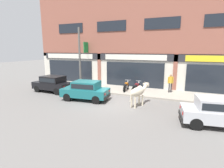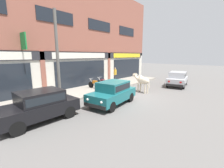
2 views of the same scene
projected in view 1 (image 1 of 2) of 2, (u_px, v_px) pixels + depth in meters
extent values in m
plane|color=#605E5B|center=(112.00, 103.00, 12.61)|extent=(90.00, 90.00, 0.00)
cube|color=gray|center=(128.00, 91.00, 16.06)|extent=(19.00, 3.29, 0.15)
cube|color=#8E5142|center=(136.00, 20.00, 16.52)|extent=(23.00, 0.55, 7.07)
cube|color=beige|center=(135.00, 71.00, 17.47)|extent=(23.00, 0.55, 3.40)
cube|color=#28282D|center=(134.00, 57.00, 16.92)|extent=(22.08, 0.08, 0.64)
cube|color=black|center=(70.00, 71.00, 20.23)|extent=(5.83, 0.10, 2.40)
cube|color=silver|center=(69.00, 56.00, 19.88)|extent=(6.13, 0.05, 0.52)
cube|color=#8E5142|center=(99.00, 69.00, 18.70)|extent=(0.36, 0.12, 3.40)
cube|color=black|center=(134.00, 75.00, 17.25)|extent=(5.83, 0.10, 2.40)
cube|color=silver|center=(134.00, 57.00, 16.90)|extent=(6.13, 0.05, 0.52)
cube|color=#8E5142|center=(175.00, 73.00, 15.72)|extent=(0.36, 0.12, 3.40)
cube|color=black|center=(224.00, 80.00, 14.27)|extent=(5.83, 0.10, 2.40)
cube|color=black|center=(70.00, 28.00, 19.19)|extent=(3.13, 0.06, 1.00)
cube|color=black|center=(111.00, 26.00, 17.29)|extent=(3.13, 0.06, 1.00)
cube|color=black|center=(162.00, 23.00, 15.39)|extent=(3.13, 0.06, 1.00)
cube|color=#197A38|center=(86.00, 47.00, 18.38)|extent=(0.08, 0.80, 1.10)
ellipsoid|color=beige|center=(137.00, 92.00, 11.67)|extent=(0.97, 1.49, 0.60)
sphere|color=beige|center=(140.00, 88.00, 11.82)|extent=(0.32, 0.32, 0.32)
cylinder|color=beige|center=(139.00, 100.00, 12.20)|extent=(0.12, 0.12, 0.72)
cylinder|color=beige|center=(143.00, 100.00, 12.01)|extent=(0.12, 0.12, 0.72)
cylinder|color=beige|center=(132.00, 102.00, 11.58)|extent=(0.12, 0.12, 0.72)
cylinder|color=beige|center=(135.00, 103.00, 11.39)|extent=(0.12, 0.12, 0.72)
cylinder|color=beige|center=(144.00, 88.00, 12.22)|extent=(0.38, 0.52, 0.43)
cube|color=beige|center=(146.00, 85.00, 12.38)|extent=(0.33, 0.41, 0.26)
cube|color=tan|center=(148.00, 85.00, 12.51)|extent=(0.20, 0.19, 0.14)
cone|color=beige|center=(145.00, 82.00, 12.38)|extent=(0.09, 0.13, 0.19)
cone|color=beige|center=(147.00, 83.00, 12.25)|extent=(0.09, 0.13, 0.19)
cube|color=beige|center=(144.00, 84.00, 12.42)|extent=(0.15, 0.09, 0.10)
cube|color=beige|center=(148.00, 84.00, 12.20)|extent=(0.15, 0.09, 0.10)
cylinder|color=beige|center=(131.00, 97.00, 11.18)|extent=(0.09, 0.17, 0.60)
cylinder|color=black|center=(191.00, 113.00, 9.73)|extent=(0.62, 0.27, 0.60)
cylinder|color=black|center=(196.00, 124.00, 8.36)|extent=(0.62, 0.27, 0.60)
cube|color=#B2B5BA|center=(219.00, 115.00, 8.71)|extent=(3.71, 2.15, 0.60)
cube|color=#B2B5BA|center=(218.00, 104.00, 8.62)|extent=(2.11, 1.73, 0.56)
cube|color=black|center=(218.00, 104.00, 8.62)|extent=(1.96, 1.72, 0.35)
cube|color=black|center=(181.00, 116.00, 9.17)|extent=(0.36, 1.52, 0.20)
cube|color=red|center=(180.00, 107.00, 9.58)|extent=(0.06, 0.16, 0.14)
cube|color=red|center=(183.00, 113.00, 8.64)|extent=(0.06, 0.16, 0.14)
cylinder|color=black|center=(37.00, 89.00, 15.73)|extent=(0.61, 0.20, 0.60)
cylinder|color=black|center=(49.00, 86.00, 17.00)|extent=(0.61, 0.20, 0.60)
cylinder|color=black|center=(57.00, 92.00, 14.76)|extent=(0.61, 0.20, 0.60)
cylinder|color=black|center=(68.00, 88.00, 16.04)|extent=(0.61, 0.20, 0.60)
cube|color=black|center=(53.00, 85.00, 15.82)|extent=(3.55, 1.72, 0.60)
cube|color=black|center=(53.00, 79.00, 15.67)|extent=(1.95, 1.50, 0.56)
cube|color=black|center=(53.00, 79.00, 15.67)|extent=(1.80, 1.52, 0.35)
cube|color=black|center=(39.00, 86.00, 16.59)|extent=(0.17, 1.52, 0.20)
cube|color=black|center=(68.00, 90.00, 15.14)|extent=(0.17, 1.52, 0.20)
sphere|color=silver|center=(34.00, 84.00, 16.12)|extent=(0.14, 0.14, 0.14)
sphere|color=silver|center=(42.00, 82.00, 16.97)|extent=(0.14, 0.14, 0.14)
cube|color=red|center=(64.00, 87.00, 14.63)|extent=(0.04, 0.16, 0.14)
cube|color=red|center=(72.00, 85.00, 15.51)|extent=(0.04, 0.16, 0.14)
cylinder|color=black|center=(67.00, 97.00, 12.99)|extent=(0.62, 0.25, 0.60)
cylinder|color=black|center=(76.00, 93.00, 14.34)|extent=(0.62, 0.25, 0.60)
cylinder|color=black|center=(96.00, 100.00, 12.34)|extent=(0.62, 0.25, 0.60)
cylinder|color=black|center=(103.00, 95.00, 13.69)|extent=(0.62, 0.25, 0.60)
cube|color=#196066|center=(85.00, 92.00, 13.28)|extent=(3.66, 1.99, 0.60)
cube|color=#196066|center=(86.00, 85.00, 13.14)|extent=(2.05, 1.65, 0.56)
cube|color=black|center=(86.00, 85.00, 13.14)|extent=(1.90, 1.65, 0.35)
cube|color=black|center=(65.00, 93.00, 13.81)|extent=(0.29, 1.52, 0.20)
cube|color=black|center=(107.00, 97.00, 12.84)|extent=(0.29, 1.52, 0.20)
sphere|color=silver|center=(62.00, 91.00, 13.31)|extent=(0.14, 0.14, 0.14)
sphere|color=silver|center=(68.00, 88.00, 14.21)|extent=(0.14, 0.14, 0.14)
cube|color=red|center=(105.00, 94.00, 12.30)|extent=(0.05, 0.16, 0.14)
cube|color=red|center=(109.00, 91.00, 13.23)|extent=(0.05, 0.16, 0.14)
cylinder|color=black|center=(128.00, 86.00, 16.33)|extent=(0.15, 0.57, 0.56)
cylinder|color=black|center=(124.00, 89.00, 15.16)|extent=(0.15, 0.57, 0.56)
cube|color=#B2B5BA|center=(126.00, 87.00, 15.72)|extent=(0.23, 0.34, 0.24)
cube|color=orange|center=(127.00, 84.00, 15.82)|extent=(0.27, 0.42, 0.24)
cube|color=black|center=(125.00, 85.00, 15.45)|extent=(0.26, 0.54, 0.12)
cylinder|color=#B2B5BA|center=(128.00, 83.00, 16.21)|extent=(0.06, 0.27, 0.59)
cylinder|color=#B2B5BA|center=(128.00, 80.00, 16.20)|extent=(0.52, 0.08, 0.03)
sphere|color=silver|center=(128.00, 81.00, 16.28)|extent=(0.12, 0.12, 0.12)
cylinder|color=#B2B5BA|center=(124.00, 89.00, 15.43)|extent=(0.10, 0.48, 0.06)
cylinder|color=black|center=(139.00, 87.00, 15.89)|extent=(0.16, 0.57, 0.56)
cylinder|color=black|center=(133.00, 90.00, 14.82)|extent=(0.16, 0.57, 0.56)
cube|color=#B2B5BA|center=(136.00, 88.00, 15.33)|extent=(0.23, 0.34, 0.24)
cube|color=maroon|center=(137.00, 85.00, 15.42)|extent=(0.28, 0.42, 0.24)
cube|color=black|center=(135.00, 86.00, 15.08)|extent=(0.27, 0.54, 0.12)
cylinder|color=#B2B5BA|center=(138.00, 84.00, 15.78)|extent=(0.07, 0.27, 0.59)
cylinder|color=#B2B5BA|center=(139.00, 81.00, 15.76)|extent=(0.52, 0.09, 0.03)
sphere|color=silver|center=(139.00, 82.00, 15.83)|extent=(0.12, 0.12, 0.12)
cylinder|color=#B2B5BA|center=(133.00, 90.00, 15.09)|extent=(0.11, 0.48, 0.06)
cylinder|color=#2D2D33|center=(171.00, 88.00, 15.03)|extent=(0.11, 0.11, 0.82)
cylinder|color=#2D2D33|center=(169.00, 88.00, 15.01)|extent=(0.11, 0.11, 0.82)
cylinder|color=gold|center=(171.00, 80.00, 14.89)|extent=(0.32, 0.32, 0.56)
cylinder|color=gold|center=(173.00, 80.00, 14.91)|extent=(0.08, 0.08, 0.56)
cylinder|color=gold|center=(168.00, 80.00, 14.87)|extent=(0.08, 0.08, 0.56)
sphere|color=tan|center=(171.00, 75.00, 14.81)|extent=(0.20, 0.20, 0.20)
cylinder|color=#595651|center=(80.00, 59.00, 15.95)|extent=(0.18, 0.18, 5.57)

